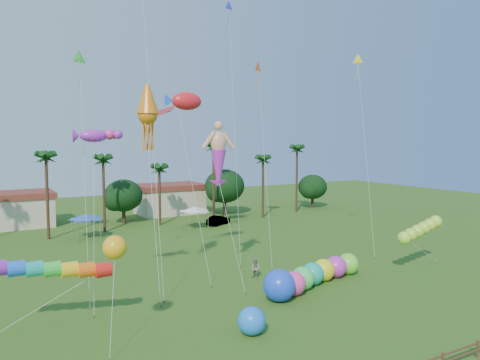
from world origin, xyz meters
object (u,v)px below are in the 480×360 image
spectator_b (256,269)px  blue_ball (252,321)px  car_b (218,220)px  caterpillar_inflatable (311,275)px

spectator_b → blue_ball: bearing=-63.0°
car_b → caterpillar_inflatable: 29.29m
car_b → blue_ball: blue_ball is taller
caterpillar_inflatable → blue_ball: (-9.01, -5.41, -0.14)m
spectator_b → blue_ball: blue_ball is taller
spectator_b → blue_ball: size_ratio=0.96×
caterpillar_inflatable → blue_ball: 10.51m
spectator_b → caterpillar_inflatable: (2.50, -4.48, 0.17)m
car_b → blue_ball: size_ratio=2.27×
caterpillar_inflatable → blue_ball: bearing=-165.6°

